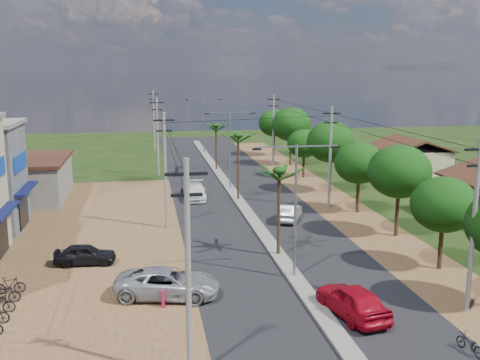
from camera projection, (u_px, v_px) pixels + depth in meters
The scene contains 36 objects.
ground at pixel (294, 278), 33.30m from camera, with size 160.00×160.00×0.00m, color black.
road at pixel (248, 214), 47.79m from camera, with size 12.00×110.00×0.04m, color black.
median at pixel (242, 205), 50.67m from camera, with size 1.00×90.00×0.18m, color #605E56.
dirt_lot_west at pixel (52, 249), 38.54m from camera, with size 18.00×46.00×0.04m, color #53341C.
dirt_shoulder_east at pixel (343, 210), 49.20m from camera, with size 5.00×90.00×0.03m, color #53341C.
low_shed at pixel (11, 180), 52.62m from camera, with size 10.40×10.40×3.95m.
house_east_far at pixel (409, 157), 63.36m from camera, with size 7.60×7.50×4.60m.
tree_east_b at pixel (444, 205), 34.03m from camera, with size 4.00×4.00×5.83m.
tree_east_c at pixel (399, 172), 40.71m from camera, with size 4.60×4.60×6.83m.
tree_east_d at pixel (359, 163), 47.53m from camera, with size 4.20×4.20×6.13m.
tree_east_e at pixel (331, 142), 55.14m from camera, with size 4.80×4.80×7.14m.
tree_east_f at pixel (304, 144), 63.05m from camera, with size 3.80×3.80×5.52m.
tree_east_g at pixel (291, 125), 70.61m from camera, with size 5.00×5.00×7.38m.
tree_east_h at pixel (274, 123), 78.41m from camera, with size 4.40×4.40×6.52m.
palm_median_near at pixel (279, 174), 36.07m from camera, with size 2.00×2.00×6.15m.
palm_median_mid at pixel (238, 138), 51.46m from camera, with size 2.00×2.00×6.55m.
palm_median_far at pixel (216, 127), 67.05m from camera, with size 2.00×2.00×5.85m.
streetlight_near at pixel (296, 200), 32.35m from camera, with size 5.10×0.18×8.00m.
streetlight_mid at pixel (230, 143), 56.51m from camera, with size 5.10×0.18×8.00m.
streetlight_far at pixel (204, 121), 80.67m from camera, with size 5.10×0.18×8.00m.
utility_pole_w_a at pixel (188, 267), 21.54m from camera, with size 1.60×0.24×9.00m.
utility_pole_w_b at pixel (165, 168), 42.80m from camera, with size 1.60×0.24×9.00m.
utility_pole_w_c at pixel (158, 135), 64.06m from camera, with size 1.60×0.24×9.00m.
utility_pole_w_d at pixel (154, 119), 84.35m from camera, with size 1.60×0.24×9.00m.
utility_pole_e_a at pixel (474, 222), 27.80m from camera, with size 1.60×0.24×9.00m.
utility_pole_e_b at pixel (330, 155), 49.06m from camera, with size 1.60×0.24×9.00m.
utility_pole_e_c at pixel (273, 129), 70.32m from camera, with size 1.60×0.24×9.00m.
car_red_near at pixel (352, 301), 28.04m from camera, with size 1.93×4.79×1.63m, color #9F0818.
car_silver_mid at pixel (290, 213), 45.65m from camera, with size 1.42×4.09×1.35m, color #94959B.
car_white_far at pixel (195, 192), 53.18m from camera, with size 2.01×4.94×1.43m, color silver.
car_parked_silver at pixel (168, 284), 30.38m from camera, with size 2.61×5.66×1.57m, color #94959B.
car_parked_dark at pixel (85, 255), 35.47m from camera, with size 1.54×3.83×1.30m, color black.
moto_rider_east at pixel (470, 345), 24.43m from camera, with size 0.56×1.62×0.85m, color black.
moto_rider_west_a at pixel (183, 191), 54.29m from camera, with size 0.67×1.93×1.01m, color black.
moto_rider_west_b at pixel (177, 172), 64.08m from camera, with size 0.52×1.82×1.10m, color black.
roadside_sign at pixel (165, 296), 29.53m from camera, with size 0.44×1.15×0.98m.
Camera 1 is at (-8.49, -30.50, 12.28)m, focal length 42.00 mm.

